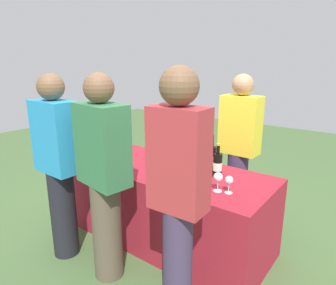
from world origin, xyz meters
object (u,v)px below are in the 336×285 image
wine_bottle_1 (155,148)px  wine_bottle_4 (200,155)px  wine_bottle_6 (217,165)px  wine_glass_0 (103,151)px  wine_glass_4 (229,181)px  wine_bottle_3 (179,153)px  guest_0 (58,163)px  wine_bottle_0 (121,140)px  wine_bottle_5 (212,159)px  guest_2 (178,193)px  wine_bottle_2 (159,152)px  wine_glass_2 (177,171)px  server_pouring (239,146)px  guest_1 (104,175)px  wine_glass_3 (218,178)px  wine_glass_1 (169,167)px

wine_bottle_1 → wine_bottle_4: size_ratio=0.88×
wine_bottle_6 → wine_glass_0: bearing=-164.3°
wine_glass_0 → wine_glass_4: wine_glass_0 is taller
wine_bottle_3 → guest_0: (-0.63, -0.86, 0.01)m
wine_bottle_0 → wine_bottle_6: 1.23m
wine_bottle_5 → guest_2: bearing=-73.1°
wine_bottle_1 → wine_bottle_2: size_ratio=0.90×
wine_bottle_1 → wine_glass_2: bearing=-35.3°
wine_bottle_1 → wine_glass_4: (0.99, -0.33, -0.01)m
wine_bottle_2 → wine_glass_2: 0.51m
wine_glass_0 → guest_2: 1.39m
wine_bottle_2 → wine_glass_0: (-0.48, -0.28, -0.01)m
wine_glass_2 → wine_bottle_2: bearing=145.7°
wine_bottle_2 → server_pouring: 0.83m
server_pouring → guest_1: bearing=73.2°
wine_bottle_2 → wine_glass_0: 0.56m
wine_bottle_2 → wine_bottle_4: 0.40m
wine_bottle_1 → guest_0: bearing=-107.7°
wine_bottle_0 → wine_bottle_1: wine_bottle_0 is taller
wine_bottle_4 → wine_glass_4: (0.47, -0.36, -0.02)m
wine_bottle_0 → wine_glass_3: 1.42m
wine_bottle_0 → guest_0: bearing=-78.9°
wine_bottle_4 → guest_0: 1.25m
wine_bottle_3 → guest_1: guest_1 is taller
wine_glass_1 → guest_0: bearing=-143.8°
wine_bottle_0 → wine_bottle_4: bearing=2.5°
wine_bottle_1 → wine_bottle_4: wine_bottle_4 is taller
wine_bottle_4 → wine_glass_2: wine_bottle_4 is taller
wine_bottle_6 → guest_2: bearing=-77.9°
wine_bottle_6 → wine_bottle_0: bearing=176.9°
wine_bottle_2 → wine_glass_4: (0.85, -0.22, -0.02)m
wine_glass_4 → guest_1: (-0.76, -0.55, 0.04)m
wine_bottle_4 → guest_2: (0.42, -0.94, 0.08)m
wine_glass_4 → wine_bottle_0: bearing=167.8°
wine_bottle_2 → wine_glass_1: 0.41m
wine_bottle_4 → wine_bottle_6: wine_bottle_4 is taller
guest_1 → wine_glass_4: bearing=44.1°
wine_bottle_1 → guest_2: (0.94, -0.92, 0.10)m
wine_glass_4 → wine_bottle_2: bearing=165.3°
wine_bottle_0 → server_pouring: server_pouring is taller
wine_bottle_1 → guest_1: (0.23, -0.88, 0.03)m
wine_bottle_0 → guest_0: guest_0 is taller
wine_glass_2 → server_pouring: 0.92m
wine_bottle_3 → wine_glass_1: (0.12, -0.31, -0.02)m
wine_bottle_0 → guest_1: size_ratio=0.20×
wine_glass_0 → guest_0: (0.05, -0.53, 0.03)m
wine_bottle_6 → wine_glass_2: 0.37m
guest_2 → wine_glass_3: bearing=90.4°
wine_bottle_2 → guest_1: bearing=-83.3°
wine_bottle_4 → guest_2: bearing=-65.9°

